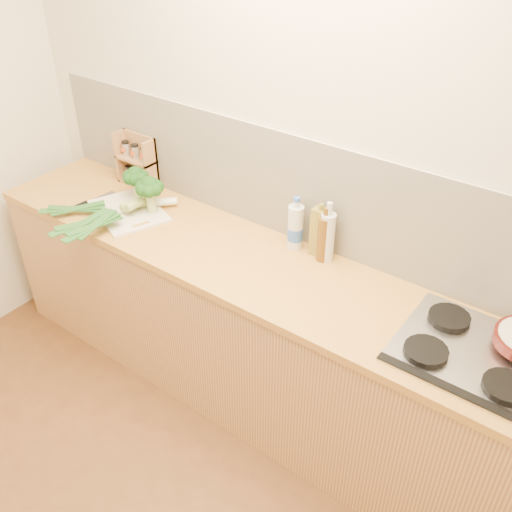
{
  "coord_description": "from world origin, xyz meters",
  "views": [
    {
      "loc": [
        1.29,
        -0.57,
        2.45
      ],
      "look_at": [
        0.05,
        1.1,
        1.02
      ],
      "focal_mm": 40.0,
      "sensor_mm": 36.0,
      "label": 1
    }
  ],
  "objects_px": {
    "chefs_knife": "(83,204)",
    "spice_rack": "(138,163)",
    "chopping_board": "(128,211)",
    "gas_hob": "(475,353)"
  },
  "relations": [
    {
      "from": "gas_hob",
      "to": "chopping_board",
      "type": "xyz_separation_m",
      "value": [
        -1.87,
        -0.03,
        -0.01
      ]
    },
    {
      "from": "chopping_board",
      "to": "spice_rack",
      "type": "bearing_deg",
      "value": 146.0
    },
    {
      "from": "chefs_knife",
      "to": "spice_rack",
      "type": "relative_size",
      "value": 1.01
    },
    {
      "from": "chopping_board",
      "to": "chefs_knife",
      "type": "xyz_separation_m",
      "value": [
        -0.25,
        -0.1,
        0.0
      ]
    },
    {
      "from": "gas_hob",
      "to": "chefs_knife",
      "type": "bearing_deg",
      "value": -176.62
    },
    {
      "from": "chefs_knife",
      "to": "spice_rack",
      "type": "distance_m",
      "value": 0.4
    },
    {
      "from": "spice_rack",
      "to": "chopping_board",
      "type": "bearing_deg",
      "value": -55.56
    },
    {
      "from": "chopping_board",
      "to": "chefs_knife",
      "type": "height_order",
      "value": "chefs_knife"
    },
    {
      "from": "gas_hob",
      "to": "chopping_board",
      "type": "height_order",
      "value": "gas_hob"
    },
    {
      "from": "chefs_knife",
      "to": "spice_rack",
      "type": "bearing_deg",
      "value": 84.33
    }
  ]
}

